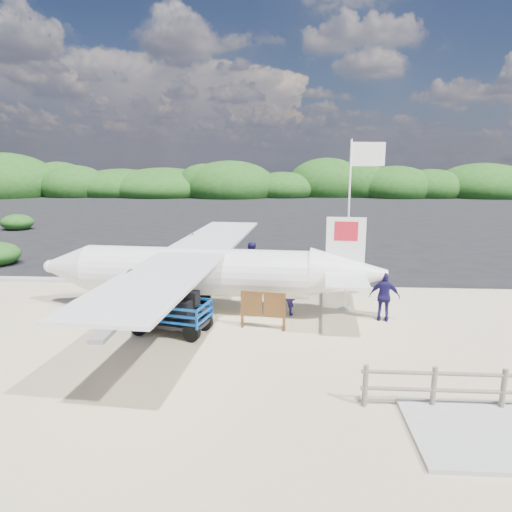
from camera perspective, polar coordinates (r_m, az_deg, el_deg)
The scene contains 13 objects.
ground at distance 15.56m, azimuth -0.83°, elevation -8.60°, with size 160.00×160.00×0.00m, color beige.
asphalt_apron at distance 44.87m, azimuth 2.17°, elevation 4.97°, with size 90.00×50.00×0.04m, color #B2B2B2, non-canonical shape.
lagoon at distance 19.74m, azimuth -27.62°, elevation -5.52°, with size 9.00×7.00×0.40m, color #B2B2B2, non-canonical shape.
walkway_pad at distance 11.02m, azimuth 28.00°, elevation -19.31°, with size 3.50×2.50×0.10m, color #B2B2B2, non-canonical shape.
vegetation_band at distance 69.74m, azimuth 2.73°, elevation 7.46°, with size 124.00×8.00×4.40m, color #B2B2B2, non-canonical shape.
fence at distance 12.00m, azimuth 28.27°, elevation -16.67°, with size 6.40×2.00×1.10m, color #B2B2B2, non-canonical shape.
baggage_cart at distance 15.15m, azimuth -10.40°, elevation -9.39°, with size 2.55×1.45×1.27m, color blue, non-canonical shape.
flagpole at distance 17.44m, azimuth 11.01°, elevation -6.53°, with size 1.23×0.51×6.17m, color white, non-canonical shape.
signboard at distance 15.19m, azimuth 0.87°, elevation -9.13°, with size 1.58×0.15×1.30m, color brown, non-canonical shape.
crew_a at distance 16.33m, azimuth 3.89°, elevation -4.27°, with size 0.66×0.44×1.82m, color #191349.
crew_b at distance 20.05m, azimuth -0.65°, elevation -0.99°, with size 0.94×0.73×1.94m, color #191349.
crew_c at distance 16.27m, azimuth 15.76°, elevation -4.90°, with size 1.02×0.43×1.75m, color #191349.
aircraft_large at distance 44.21m, azimuth 22.97°, elevation 3.92°, with size 15.10×15.10×4.53m, color #B2B2B2, non-canonical shape.
Camera 1 is at (1.15, -14.52, 5.47)m, focal length 32.00 mm.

